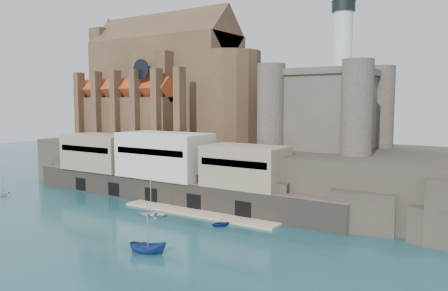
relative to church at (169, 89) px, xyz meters
name	(u,v)px	position (x,y,z in m)	size (l,w,h in m)	color
ground	(108,240)	(24.13, -41.85, -22.13)	(300.00, 300.00, 0.00)	#17454D
promontory	(249,168)	(23.94, -2.48, -17.20)	(100.00, 36.00, 10.00)	#2C2821
quay	(163,169)	(13.94, -18.78, -16.06)	(70.00, 12.00, 13.05)	#5D544A
church	(169,89)	(0.00, 0.00, 0.00)	(47.00, 25.93, 30.51)	#4B3623
castle_keep	(328,105)	(40.21, -0.78, -3.81)	(21.20, 21.20, 29.30)	#4B443B
boat_2	(148,253)	(32.43, -42.85, -22.13)	(1.82, 1.87, 4.83)	navy
boat_4	(4,195)	(-15.87, -33.50, -22.13)	(2.69, 1.64, 3.11)	white
boat_6	(151,216)	(20.27, -29.07, -22.13)	(3.59, 1.04, 5.03)	silver
boat_7	(221,226)	(33.43, -27.85, -22.13)	(2.64, 1.61, 3.05)	navy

